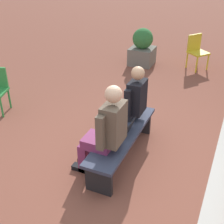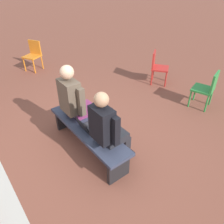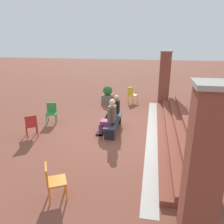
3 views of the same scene
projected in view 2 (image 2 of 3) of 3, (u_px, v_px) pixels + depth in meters
name	position (u px, v px, depth m)	size (l,w,h in m)	color
ground_plane	(80.00, 150.00, 3.74)	(60.00, 60.00, 0.00)	brown
bench	(88.00, 133.00, 3.58)	(1.80, 0.44, 0.45)	#33384C
person_student	(108.00, 128.00, 3.11)	(0.53, 0.67, 1.32)	#232328
person_adult	(76.00, 101.00, 3.68)	(0.57, 0.73, 1.40)	#7F2D5B
laptop	(88.00, 127.00, 3.47)	(0.32, 0.29, 0.21)	black
plastic_chair_near_bench_right	(157.00, 66.00, 5.64)	(0.59, 0.59, 0.84)	red
plastic_chair_by_pillar	(207.00, 87.00, 4.63)	(0.52, 0.52, 0.84)	#2D893D
plastic_chair_mid_courtyard	(33.00, 54.00, 6.42)	(0.57, 0.57, 0.84)	orange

